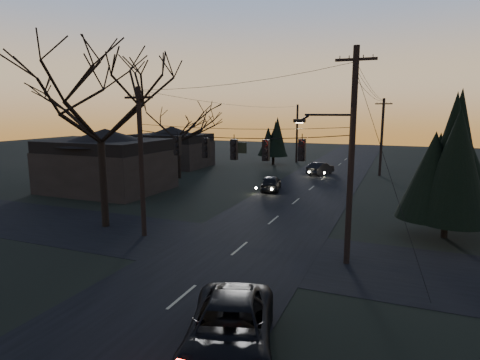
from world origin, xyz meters
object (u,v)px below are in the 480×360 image
at_px(utility_pole_far_r, 379,176).
at_px(utility_pole_far_l, 296,162).
at_px(utility_pole_right, 346,263).
at_px(suv_near, 230,330).
at_px(sedan_oncoming_b, 320,169).
at_px(evergreen_right, 451,163).
at_px(sedan_oncoming_a, 271,183).
at_px(utility_pole_left, 144,236).
at_px(bare_tree_left, 99,107).

relative_size(utility_pole_far_r, utility_pole_far_l, 1.06).
distance_m(utility_pole_right, utility_pole_far_l, 37.79).
distance_m(suv_near, sedan_oncoming_b, 35.35).
bearing_deg(evergreen_right, utility_pole_right, -127.22).
bearing_deg(sedan_oncoming_a, sedan_oncoming_b, -114.09).
distance_m(utility_pole_left, utility_pole_far_l, 36.00).
distance_m(utility_pole_right, bare_tree_left, 16.64).
relative_size(utility_pole_right, utility_pole_left, 1.18).
bearing_deg(utility_pole_left, evergreen_right, 20.82).
bearing_deg(utility_pole_far_l, utility_pole_far_r, -34.82).
relative_size(suv_near, sedan_oncoming_a, 1.36).
bearing_deg(utility_pole_left, sedan_oncoming_b, 78.87).
height_order(bare_tree_left, sedan_oncoming_b, bare_tree_left).
distance_m(utility_pole_right, sedan_oncoming_a, 17.78).
distance_m(bare_tree_left, sedan_oncoming_b, 27.95).
bearing_deg(bare_tree_left, utility_pole_far_l, 84.53).
xyz_separation_m(evergreen_right, sedan_oncoming_a, (-13.37, 9.34, -3.65)).
distance_m(utility_pole_left, bare_tree_left, 8.17).
xyz_separation_m(utility_pole_right, sedan_oncoming_a, (-8.70, 15.49, 0.69)).
height_order(utility_pole_right, utility_pole_left, utility_pole_right).
xyz_separation_m(utility_pole_left, utility_pole_far_l, (0.00, 36.00, 0.00)).
xyz_separation_m(utility_pole_far_r, sedan_oncoming_a, (-8.70, -12.51, 0.69)).
distance_m(utility_pole_left, suv_near, 12.67).
relative_size(utility_pole_far_r, evergreen_right, 1.13).
bearing_deg(sedan_oncoming_b, utility_pole_far_l, -44.62).
relative_size(utility_pole_left, sedan_oncoming_b, 2.03).
bearing_deg(suv_near, utility_pole_right, 58.29).
xyz_separation_m(utility_pole_far_l, sedan_oncoming_a, (2.80, -20.51, 0.69)).
distance_m(utility_pole_far_r, sedan_oncoming_b, 6.53).
distance_m(suv_near, sedan_oncoming_a, 25.01).
distance_m(evergreen_right, suv_near, 16.78).
height_order(evergreen_right, sedan_oncoming_a, evergreen_right).
xyz_separation_m(utility_pole_left, sedan_oncoming_b, (5.20, 26.44, 0.69)).
distance_m(utility_pole_far_l, suv_near, 45.63).
relative_size(utility_pole_right, bare_tree_left, 0.94).
bearing_deg(utility_pole_right, utility_pole_left, 180.00).
relative_size(utility_pole_right, suv_near, 1.81).
distance_m(bare_tree_left, sedan_oncoming_a, 17.39).
distance_m(evergreen_right, sedan_oncoming_a, 16.72).
bearing_deg(suv_near, utility_pole_far_r, 69.53).
bearing_deg(suv_near, evergreen_right, 47.95).
height_order(utility_pole_left, sedan_oncoming_b, utility_pole_left).
bearing_deg(utility_pole_right, sedan_oncoming_b, 103.40).
height_order(utility_pole_far_r, bare_tree_left, bare_tree_left).
distance_m(utility_pole_far_r, evergreen_right, 22.76).
bearing_deg(utility_pole_left, utility_pole_right, 0.00).
xyz_separation_m(utility_pole_right, sedan_oncoming_b, (-6.30, 26.44, 0.69)).
bearing_deg(sedan_oncoming_a, utility_pole_left, 68.03).
xyz_separation_m(evergreen_right, suv_near, (-6.97, -14.83, -3.57)).
height_order(utility_pole_left, utility_pole_far_r, same).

